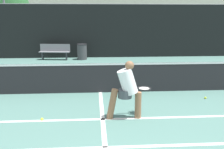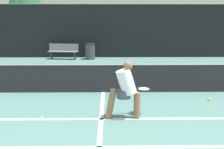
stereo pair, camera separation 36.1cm
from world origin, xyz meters
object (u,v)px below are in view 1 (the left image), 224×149
player_practicing (127,88)px  trash_bin (82,52)px  parked_car (58,41)px  courtside_bench (55,51)px

player_practicing → trash_bin: 8.83m
player_practicing → parked_car: player_practicing is taller
trash_bin → parked_car: 5.48m
courtside_bench → parked_car: size_ratio=0.37×
trash_bin → parked_car: (-1.96, 5.12, 0.14)m
courtside_bench → parked_car: 5.07m
parked_car → courtside_bench: bearing=-84.9°
player_practicing → parked_car: (-3.40, 13.82, -0.17)m
trash_bin → courtside_bench: bearing=177.5°
player_practicing → courtside_bench: (-2.95, 8.77, -0.27)m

